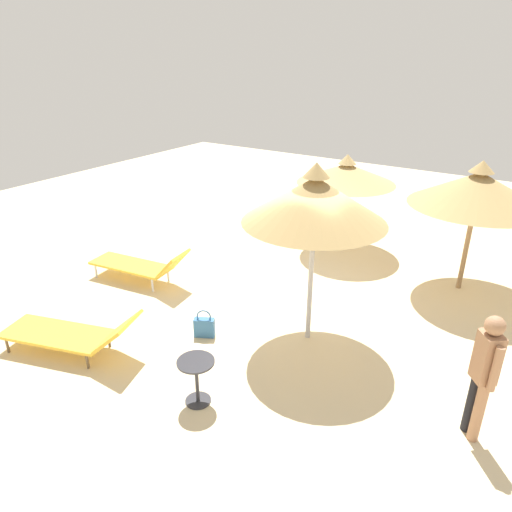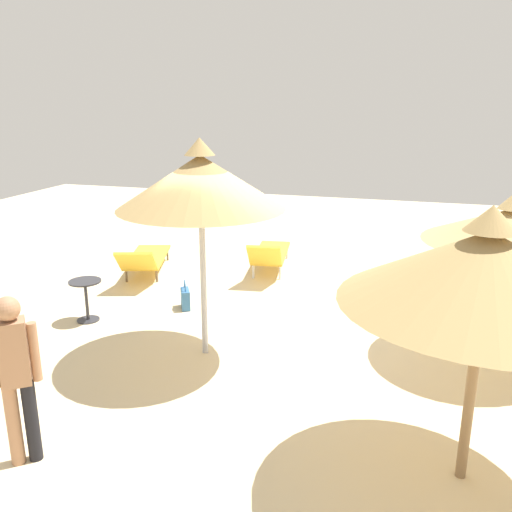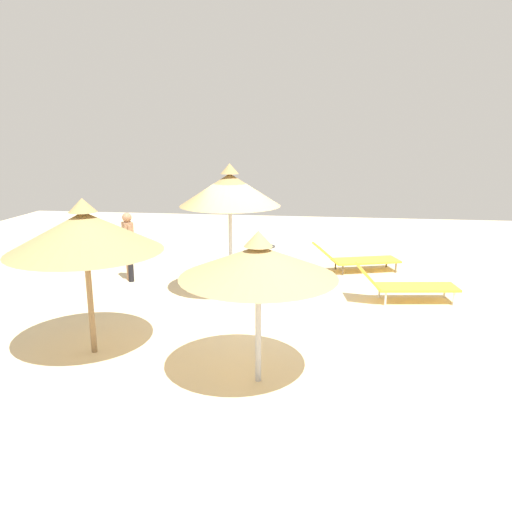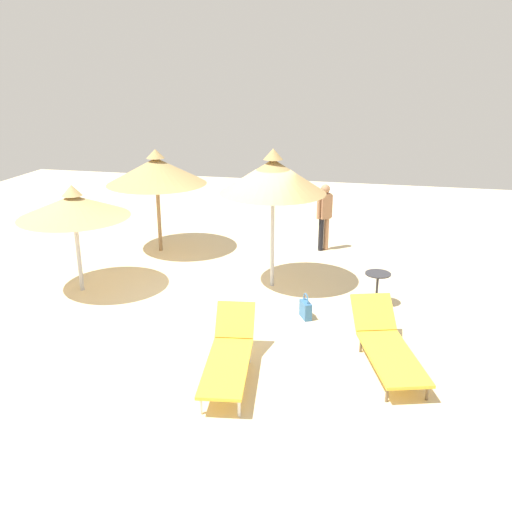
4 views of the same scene
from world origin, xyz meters
The scene contains 9 objects.
ground centered at (0.00, 0.00, -0.05)m, with size 24.00×24.00×0.10m, color beige.
parasol_umbrella_back centered at (0.40, -3.06, 1.81)m, with size 2.23×2.23×2.24m.
parasol_umbrella_center centered at (-2.43, -2.44, 2.04)m, with size 2.44×2.44×2.57m.
parasol_umbrella_far_right centered at (-0.71, 0.78, 2.37)m, with size 2.17×2.17×2.92m.
lounge_chair_near_left centered at (2.14, 3.18, 0.35)m, with size 2.35×1.33×0.77m.
lounge_chair_edge centered at (3.05, 0.87, 0.38)m, with size 2.22×0.92×0.82m.
person_standing_near_right centered at (-3.38, 1.58, 0.97)m, with size 0.33×0.37×1.70m.
handbag centered at (0.73, 1.71, 0.18)m, with size 0.36×0.28×0.50m.
side_table_round centered at (-0.19, 2.98, 0.45)m, with size 0.50×0.50×0.66m.
Camera 3 is at (1.26, -9.67, 3.53)m, focal length 34.91 mm.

